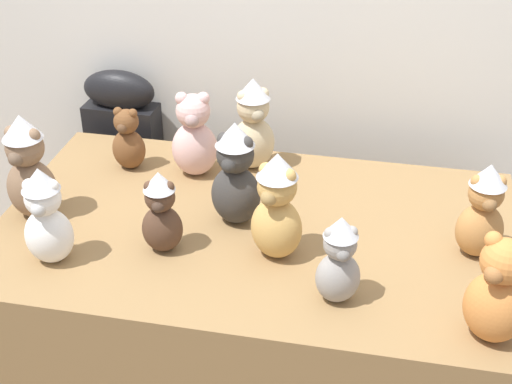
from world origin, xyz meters
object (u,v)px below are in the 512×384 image
(teddy_bear_charcoal, at_px, (235,175))
(teddy_bear_honey, at_px, (277,207))
(instrument_case, at_px, (129,184))
(teddy_bear_blush, at_px, (194,137))
(teddy_bear_chestnut, at_px, (128,140))
(teddy_bear_snow, at_px, (46,217))
(teddy_bear_ash, at_px, (339,261))
(teddy_bear_cocoa, at_px, (161,213))
(teddy_bear_mocha, at_px, (28,168))
(teddy_bear_ginger, at_px, (497,293))
(teddy_bear_caramel, at_px, (483,212))
(display_table, at_px, (256,325))
(teddy_bear_sand, at_px, (253,125))

(teddy_bear_charcoal, xyz_separation_m, teddy_bear_honey, (0.15, -0.14, -0.00))
(instrument_case, height_order, teddy_bear_blush, teddy_bear_blush)
(teddy_bear_chestnut, relative_size, teddy_bear_snow, 0.75)
(teddy_bear_ash, bearing_deg, teddy_bear_snow, 161.79)
(teddy_bear_ash, distance_m, teddy_bear_cocoa, 0.52)
(teddy_bear_charcoal, height_order, teddy_bear_mocha, teddy_bear_mocha)
(instrument_case, bearing_deg, teddy_bear_ginger, -34.22)
(teddy_bear_blush, xyz_separation_m, teddy_bear_snow, (-0.26, -0.55, 0.01))
(teddy_bear_caramel, distance_m, teddy_bear_honey, 0.56)
(teddy_bear_ash, distance_m, teddy_bear_honey, 0.25)
(teddy_bear_snow, bearing_deg, teddy_bear_cocoa, 12.18)
(display_table, bearing_deg, teddy_bear_charcoal, 165.66)
(teddy_bear_honey, bearing_deg, teddy_bear_sand, 126.68)
(display_table, height_order, teddy_bear_chestnut, teddy_bear_chestnut)
(display_table, xyz_separation_m, teddy_bear_sand, (-0.08, 0.35, 0.55))
(instrument_case, bearing_deg, teddy_bear_caramel, -23.33)
(teddy_bear_cocoa, bearing_deg, teddy_bear_chestnut, 111.51)
(teddy_bear_charcoal, height_order, teddy_bear_cocoa, teddy_bear_charcoal)
(teddy_bear_ash, bearing_deg, teddy_bear_cocoa, 149.11)
(teddy_bear_ash, xyz_separation_m, teddy_bear_honey, (-0.19, 0.16, 0.03))
(teddy_bear_chestnut, relative_size, teddy_bear_blush, 0.75)
(display_table, distance_m, teddy_bear_blush, 0.65)
(instrument_case, height_order, teddy_bear_ash, teddy_bear_ash)
(teddy_bear_ginger, height_order, teddy_bear_ash, teddy_bear_ginger)
(display_table, relative_size, teddy_bear_ginger, 5.29)
(teddy_bear_chestnut, height_order, teddy_bear_honey, teddy_bear_honey)
(teddy_bear_ginger, distance_m, teddy_bear_chestnut, 1.30)
(teddy_bear_sand, bearing_deg, teddy_bear_ash, -91.74)
(teddy_bear_caramel, xyz_separation_m, teddy_bear_charcoal, (-0.70, 0.03, 0.02))
(teddy_bear_honey, bearing_deg, teddy_bear_charcoal, 153.36)
(teddy_bear_ginger, distance_m, teddy_bear_charcoal, 0.81)
(teddy_bear_blush, bearing_deg, teddy_bear_caramel, -28.21)
(teddy_bear_blush, bearing_deg, teddy_bear_charcoal, -63.01)
(teddy_bear_charcoal, distance_m, teddy_bear_cocoa, 0.25)
(teddy_bear_cocoa, distance_m, teddy_bear_sand, 0.54)
(display_table, distance_m, teddy_bear_cocoa, 0.59)
(teddy_bear_chestnut, relative_size, teddy_bear_ash, 0.86)
(teddy_bear_mocha, bearing_deg, display_table, 11.48)
(teddy_bear_ginger, bearing_deg, teddy_bear_mocha, -162.00)
(teddy_bear_caramel, relative_size, teddy_bear_charcoal, 0.88)
(teddy_bear_honey, xyz_separation_m, teddy_bear_blush, (-0.34, 0.40, -0.02))
(teddy_bear_honey, relative_size, teddy_bear_sand, 1.01)
(display_table, xyz_separation_m, teddy_bear_caramel, (0.64, -0.01, 0.53))
(teddy_bear_chestnut, xyz_separation_m, teddy_bear_honey, (0.57, -0.39, 0.06))
(teddy_bear_ginger, xyz_separation_m, teddy_bear_snow, (-1.17, 0.08, 0.01))
(teddy_bear_ginger, xyz_separation_m, teddy_bear_honey, (-0.57, 0.23, 0.02))
(instrument_case, height_order, teddy_bear_sand, teddy_bear_sand)
(teddy_bear_sand, bearing_deg, teddy_bear_honey, -101.71)
(instrument_case, relative_size, teddy_bear_caramel, 3.40)
(display_table, xyz_separation_m, teddy_bear_ginger, (0.65, -0.36, 0.53))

